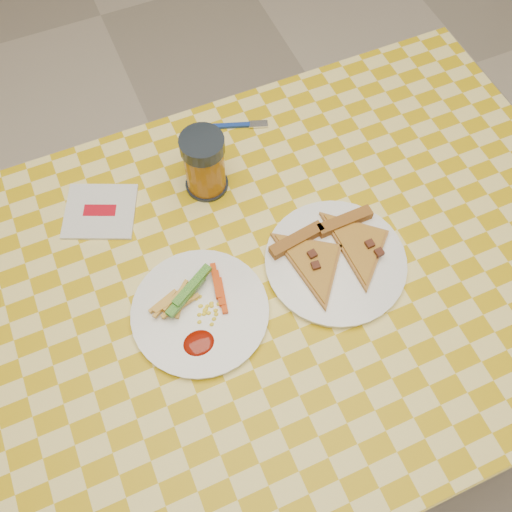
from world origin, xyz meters
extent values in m
plane|color=beige|center=(0.00, 0.00, 0.00)|extent=(8.00, 8.00, 0.00)
cylinder|color=silver|center=(-0.54, 0.34, 0.35)|extent=(0.06, 0.06, 0.71)
cylinder|color=silver|center=(0.54, 0.34, 0.35)|extent=(0.06, 0.06, 0.71)
cube|color=brown|center=(0.00, 0.00, 0.73)|extent=(1.20, 0.80, 0.04)
cylinder|color=white|center=(-0.15, -0.01, 0.76)|extent=(0.27, 0.27, 0.01)
cylinder|color=white|center=(0.11, -0.02, 0.76)|extent=(0.29, 0.29, 0.01)
cube|color=#0D580F|center=(-0.15, 0.02, 0.79)|extent=(0.09, 0.07, 0.02)
cube|color=#DC3E09|center=(-0.10, 0.01, 0.78)|extent=(0.06, 0.08, 0.01)
ellipsoid|color=#7B0E02|center=(-0.17, -0.07, 0.77)|extent=(0.05, 0.05, 0.01)
cube|color=#935621|center=(0.06, 0.04, 0.78)|extent=(0.11, 0.04, 0.02)
cube|color=#935621|center=(0.16, 0.04, 0.78)|extent=(0.11, 0.02, 0.02)
cylinder|color=black|center=(-0.04, 0.24, 0.76)|extent=(0.09, 0.09, 0.01)
cylinder|color=#945410|center=(-0.04, 0.24, 0.81)|extent=(0.08, 0.08, 0.11)
cylinder|color=black|center=(-0.04, 0.24, 0.88)|extent=(0.08, 0.08, 0.03)
cube|color=silver|center=(-0.25, 0.26, 0.76)|extent=(0.17, 0.17, 0.01)
cube|color=red|center=(-0.25, 0.26, 0.76)|extent=(0.07, 0.05, 0.00)
cube|color=navy|center=(0.06, 0.36, 0.76)|extent=(0.09, 0.04, 0.01)
cube|color=silver|center=(0.12, 0.34, 0.76)|extent=(0.04, 0.03, 0.00)
camera|label=1|loc=(-0.21, -0.40, 1.69)|focal=40.00mm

